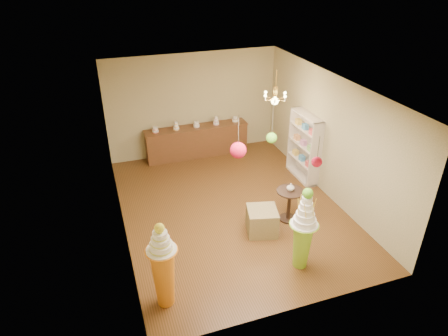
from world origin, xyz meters
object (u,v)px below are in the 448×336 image
object	(u,v)px
pedestal_orange	(163,271)
round_table	(289,201)
sideboard	(197,141)
pedestal_green	(303,235)

from	to	relation	value
pedestal_orange	round_table	xyz separation A→B (m)	(3.15, 1.52, -0.22)
sideboard	pedestal_orange	bearing A→B (deg)	-111.09
round_table	pedestal_orange	bearing A→B (deg)	-154.27
pedestal_green	round_table	size ratio (longest dim) A/B	2.27
pedestal_green	round_table	bearing A→B (deg)	71.74
pedestal_green	pedestal_orange	bearing A→B (deg)	-178.38
pedestal_green	pedestal_orange	size ratio (longest dim) A/B	1.04
pedestal_orange	sideboard	bearing A→B (deg)	68.91
pedestal_orange	round_table	distance (m)	3.50
pedestal_green	sideboard	size ratio (longest dim) A/B	0.58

